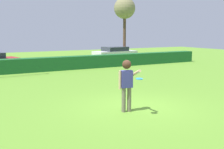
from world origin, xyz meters
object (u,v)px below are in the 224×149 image
at_px(parked_car_white, 115,53).
at_px(person, 127,80).
at_px(frisbee, 139,79).
at_px(oak_tree, 125,9).

bearing_deg(parked_car_white, person, -118.70).
relative_size(person, frisbee, 7.92).
relative_size(frisbee, oak_tree, 0.04).
height_order(person, oak_tree, oak_tree).
relative_size(person, oak_tree, 0.29).
xyz_separation_m(person, parked_car_white, (8.55, 15.62, -0.41)).
xyz_separation_m(person, frisbee, (0.08, -0.63, 0.13)).
xyz_separation_m(frisbee, oak_tree, (10.03, 17.06, 3.64)).
height_order(person, frisbee, person).
xyz_separation_m(person, oak_tree, (10.11, 16.43, 3.76)).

